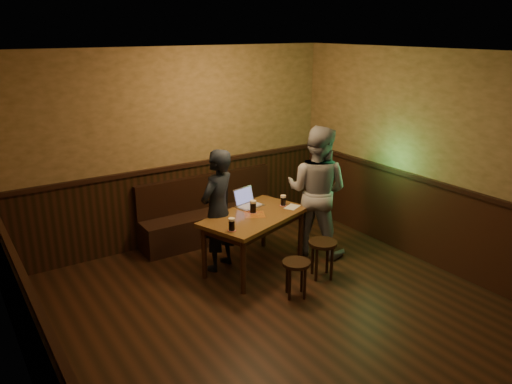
{
  "coord_description": "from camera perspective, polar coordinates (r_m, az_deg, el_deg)",
  "views": [
    {
      "loc": [
        -2.86,
        -3.45,
        3.04
      ],
      "look_at": [
        0.38,
        1.46,
        1.09
      ],
      "focal_mm": 35.0,
      "sensor_mm": 36.0,
      "label": 1
    }
  ],
  "objects": [
    {
      "name": "pint_right",
      "position": [
        6.72,
        3.13,
        -0.97
      ],
      "size": [
        0.09,
        0.09,
        0.15
      ],
      "color": "#A01316",
      "rests_on": "pub_table"
    },
    {
      "name": "person_suit",
      "position": [
        6.42,
        -4.39,
        -2.1
      ],
      "size": [
        0.69,
        0.6,
        1.61
      ],
      "primitive_type": "imported",
      "rotation": [
        0.0,
        0.0,
        3.57
      ],
      "color": "black",
      "rests_on": "ground"
    },
    {
      "name": "laptop",
      "position": [
        6.71,
        -1.02,
        -1.09
      ],
      "size": [
        0.39,
        0.34,
        0.24
      ],
      "rotation": [
        0.0,
        0.0,
        0.23
      ],
      "color": "silver",
      "rests_on": "pub_table"
    },
    {
      "name": "bench",
      "position": [
        7.52,
        -5.14,
        -3.01
      ],
      "size": [
        2.2,
        0.5,
        0.95
      ],
      "color": "black",
      "rests_on": "ground"
    },
    {
      "name": "stool_right",
      "position": [
        6.36,
        7.61,
        -6.45
      ],
      "size": [
        0.46,
        0.46,
        0.49
      ],
      "rotation": [
        0.0,
        0.0,
        0.34
      ],
      "color": "black",
      "rests_on": "ground"
    },
    {
      "name": "pub_table",
      "position": [
        6.45,
        -0.18,
        -3.42
      ],
      "size": [
        1.58,
        1.2,
        0.75
      ],
      "rotation": [
        0.0,
        0.0,
        0.32
      ],
      "color": "#523417",
      "rests_on": "ground"
    },
    {
      "name": "pint_mid",
      "position": [
        6.45,
        -0.34,
        -1.68
      ],
      "size": [
        0.11,
        0.11,
        0.17
      ],
      "color": "#A01316",
      "rests_on": "pub_table"
    },
    {
      "name": "room",
      "position": [
        5.0,
        4.24,
        -3.31
      ],
      "size": [
        5.04,
        6.04,
        2.84
      ],
      "color": "black",
      "rests_on": "ground"
    },
    {
      "name": "pint_left",
      "position": [
        5.91,
        -2.79,
        -3.7
      ],
      "size": [
        0.1,
        0.1,
        0.16
      ],
      "color": "#A01316",
      "rests_on": "pub_table"
    },
    {
      "name": "stool_left",
      "position": [
        5.91,
        4.61,
        -8.72
      ],
      "size": [
        0.42,
        0.42,
        0.45
      ],
      "rotation": [
        0.0,
        0.0,
        0.31
      ],
      "color": "black",
      "rests_on": "ground"
    },
    {
      "name": "person_grey",
      "position": [
        6.88,
        6.95,
        0.11
      ],
      "size": [
        1.04,
        1.11,
        1.81
      ],
      "primitive_type": "imported",
      "rotation": [
        0.0,
        0.0,
        2.1
      ],
      "color": "gray",
      "rests_on": "ground"
    },
    {
      "name": "menu",
      "position": [
        6.7,
        4.15,
        -1.71
      ],
      "size": [
        0.26,
        0.23,
        0.0
      ],
      "primitive_type": "cube",
      "rotation": [
        0.0,
        0.0,
        0.45
      ],
      "color": "silver",
      "rests_on": "pub_table"
    }
  ]
}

